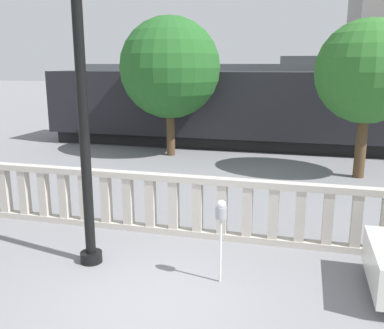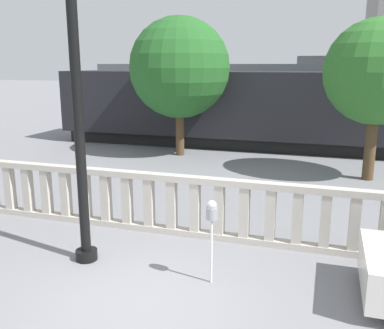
{
  "view_description": "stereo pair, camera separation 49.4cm",
  "coord_description": "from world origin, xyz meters",
  "px_view_note": "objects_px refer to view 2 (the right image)",
  "views": [
    {
      "loc": [
        2.12,
        -5.71,
        3.67
      ],
      "look_at": [
        -0.39,
        3.78,
        1.36
      ],
      "focal_mm": 40.0,
      "sensor_mm": 36.0,
      "label": 1
    },
    {
      "loc": [
        2.6,
        -5.57,
        3.67
      ],
      "look_at": [
        -0.39,
        3.78,
        1.36
      ],
      "focal_mm": 40.0,
      "sensor_mm": 36.0,
      "label": 2
    }
  ],
  "objects_px": {
    "lamppost": "(77,97)",
    "tree_left": "(377,72)",
    "train_near": "(350,111)",
    "train_far": "(214,85)",
    "tree_right": "(180,68)",
    "parking_meter": "(212,216)"
  },
  "relations": [
    {
      "from": "lamppost",
      "to": "tree_left",
      "type": "relative_size",
      "value": 1.21
    },
    {
      "from": "train_near",
      "to": "train_far",
      "type": "bearing_deg",
      "value": 121.81
    },
    {
      "from": "train_far",
      "to": "tree_left",
      "type": "distance_m",
      "value": 23.9
    },
    {
      "from": "lamppost",
      "to": "tree_right",
      "type": "relative_size",
      "value": 1.11
    },
    {
      "from": "train_far",
      "to": "train_near",
      "type": "bearing_deg",
      "value": -58.19
    },
    {
      "from": "train_far",
      "to": "tree_right",
      "type": "height_order",
      "value": "tree_right"
    },
    {
      "from": "parking_meter",
      "to": "train_near",
      "type": "bearing_deg",
      "value": 78.37
    },
    {
      "from": "parking_meter",
      "to": "train_far",
      "type": "distance_m",
      "value": 30.35
    },
    {
      "from": "tree_left",
      "to": "train_far",
      "type": "bearing_deg",
      "value": 117.1
    },
    {
      "from": "parking_meter",
      "to": "train_near",
      "type": "height_order",
      "value": "train_near"
    },
    {
      "from": "tree_left",
      "to": "tree_right",
      "type": "bearing_deg",
      "value": 165.82
    },
    {
      "from": "lamppost",
      "to": "train_far",
      "type": "xyz_separation_m",
      "value": [
        -5.27,
        29.2,
        -1.16
      ]
    },
    {
      "from": "lamppost",
      "to": "tree_right",
      "type": "distance_m",
      "value": 9.89
    },
    {
      "from": "tree_left",
      "to": "tree_right",
      "type": "relative_size",
      "value": 0.92
    },
    {
      "from": "lamppost",
      "to": "parking_meter",
      "type": "distance_m",
      "value": 3.15
    },
    {
      "from": "tree_right",
      "to": "train_far",
      "type": "bearing_deg",
      "value": 100.95
    },
    {
      "from": "train_near",
      "to": "tree_left",
      "type": "distance_m",
      "value": 4.83
    },
    {
      "from": "lamppost",
      "to": "train_near",
      "type": "relative_size",
      "value": 0.24
    },
    {
      "from": "lamppost",
      "to": "train_near",
      "type": "xyz_separation_m",
      "value": [
        5.1,
        12.48,
        -1.34
      ]
    },
    {
      "from": "lamppost",
      "to": "tree_right",
      "type": "xyz_separation_m",
      "value": [
        -1.51,
        9.76,
        0.42
      ]
    },
    {
      "from": "lamppost",
      "to": "train_near",
      "type": "bearing_deg",
      "value": 67.75
    },
    {
      "from": "train_near",
      "to": "tree_right",
      "type": "relative_size",
      "value": 4.63
    }
  ]
}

